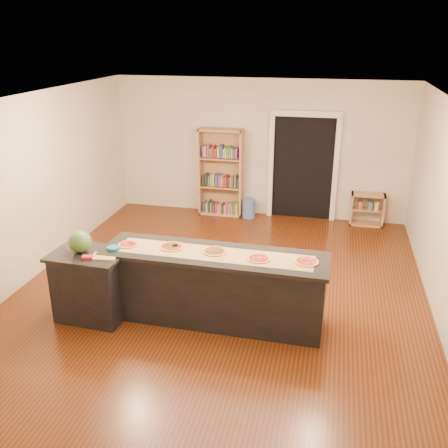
% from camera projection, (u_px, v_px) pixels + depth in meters
% --- Properties ---
extents(room, '(6.00, 7.00, 2.80)m').
position_uv_depth(room, '(221.00, 202.00, 6.99)').
color(room, beige).
rests_on(room, ground).
extents(doorway, '(1.40, 0.09, 2.21)m').
position_uv_depth(doorway, '(303.00, 161.00, 10.03)').
color(doorway, black).
rests_on(doorway, room).
extents(kitchen_island, '(2.95, 0.80, 0.97)m').
position_uv_depth(kitchen_island, '(214.00, 286.00, 6.59)').
color(kitchen_island, black).
rests_on(kitchen_island, ground).
extents(side_counter, '(0.96, 0.70, 0.95)m').
position_uv_depth(side_counter, '(91.00, 285.00, 6.66)').
color(side_counter, black).
rests_on(side_counter, ground).
extents(bookshelf, '(0.91, 0.32, 1.81)m').
position_uv_depth(bookshelf, '(221.00, 173.00, 10.32)').
color(bookshelf, tan).
rests_on(bookshelf, ground).
extents(low_shelf, '(0.65, 0.28, 0.65)m').
position_uv_depth(low_shelf, '(367.00, 209.00, 9.93)').
color(low_shelf, tan).
rests_on(low_shelf, ground).
extents(waste_bin, '(0.27, 0.27, 0.40)m').
position_uv_depth(waste_bin, '(249.00, 208.00, 10.38)').
color(waste_bin, '#4F6DB1').
rests_on(waste_bin, ground).
extents(kraft_paper, '(2.57, 0.51, 0.00)m').
position_uv_depth(kraft_paper, '(214.00, 254.00, 6.40)').
color(kraft_paper, tan).
rests_on(kraft_paper, kitchen_island).
extents(watermelon, '(0.30, 0.30, 0.30)m').
position_uv_depth(watermelon, '(80.00, 242.00, 6.46)').
color(watermelon, '#144214').
rests_on(watermelon, side_counter).
extents(cutting_board, '(0.34, 0.24, 0.02)m').
position_uv_depth(cutting_board, '(104.00, 257.00, 6.35)').
color(cutting_board, tan).
rests_on(cutting_board, side_counter).
extents(package_red, '(0.15, 0.13, 0.05)m').
position_uv_depth(package_red, '(87.00, 258.00, 6.30)').
color(package_red, maroon).
rests_on(package_red, side_counter).
extents(package_teal, '(0.17, 0.17, 0.06)m').
position_uv_depth(package_teal, '(113.00, 249.00, 6.52)').
color(package_teal, '#195966').
rests_on(package_teal, side_counter).
extents(pizza_a, '(0.27, 0.27, 0.02)m').
position_uv_depth(pizza_a, '(128.00, 244.00, 6.65)').
color(pizza_a, tan).
rests_on(pizza_a, kitchen_island).
extents(pizza_b, '(0.33, 0.33, 0.02)m').
position_uv_depth(pizza_b, '(172.00, 247.00, 6.58)').
color(pizza_b, tan).
rests_on(pizza_b, kitchen_island).
extents(pizza_c, '(0.32, 0.32, 0.02)m').
position_uv_depth(pizza_c, '(215.00, 251.00, 6.44)').
color(pizza_c, tan).
rests_on(pizza_c, kitchen_island).
extents(pizza_d, '(0.29, 0.29, 0.02)m').
position_uv_depth(pizza_d, '(259.00, 258.00, 6.24)').
color(pizza_d, tan).
rests_on(pizza_d, kitchen_island).
extents(pizza_e, '(0.32, 0.32, 0.02)m').
position_uv_depth(pizza_e, '(306.00, 261.00, 6.16)').
color(pizza_e, tan).
rests_on(pizza_e, kitchen_island).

